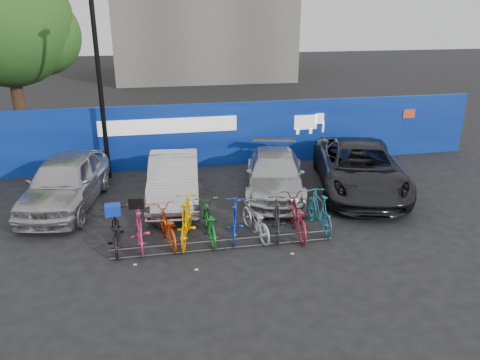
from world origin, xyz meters
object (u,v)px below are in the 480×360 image
object	(u,v)px
bike_1	(139,227)
bike_rack	(225,244)
bike_4	(209,222)
lamppost	(100,85)
bike_7	(277,217)
car_0	(65,182)
bike_9	(319,211)
car_3	(359,168)
bike_8	(297,216)
car_1	(174,179)
bike_6	(255,220)
tree	(12,24)
bike_2	(167,226)
bike_3	(186,220)
bike_0	(115,231)
car_2	(275,174)
bike_5	(235,219)

from	to	relation	value
bike_1	bike_rack	bearing A→B (deg)	159.20
bike_1	bike_4	size ratio (longest dim) A/B	1.00
lamppost	bike_7	distance (m)	7.68
car_0	bike_9	xyz separation A→B (m)	(6.97, -2.93, -0.24)
car_3	lamppost	bearing A→B (deg)	175.76
lamppost	bike_8	xyz separation A→B (m)	(5.22, -5.43, -2.76)
bike_rack	bike_1	bearing A→B (deg)	163.57
car_1	bike_4	size ratio (longest dim) A/B	2.34
bike_rack	bike_6	distance (m)	1.14
tree	bike_8	world-z (taller)	tree
car_3	bike_7	distance (m)	4.36
bike_9	car_0	bearing A→B (deg)	-23.69
car_1	bike_2	distance (m)	2.83
car_0	bike_3	size ratio (longest dim) A/B	2.33
car_1	bike_7	xyz separation A→B (m)	(2.52, -2.92, -0.20)
bike_3	bike_4	world-z (taller)	bike_3
bike_2	bike_9	distance (m)	4.09
bike_rack	car_3	world-z (taller)	car_3
car_3	bike_0	size ratio (longest dim) A/B	3.21
bike_4	bike_0	bearing A→B (deg)	0.11
bike_2	bike_7	world-z (taller)	bike_7
bike_8	car_3	bearing A→B (deg)	-133.94
car_2	bike_2	distance (m)	4.52
lamppost	bike_1	bearing A→B (deg)	-78.21
car_0	car_2	world-z (taller)	car_0
bike_6	lamppost	bearing A→B (deg)	-63.83
lamppost	car_2	size ratio (longest dim) A/B	1.36
bike_4	bike_6	distance (m)	1.21
car_1	bike_1	world-z (taller)	car_1
tree	bike_6	size ratio (longest dim) A/B	4.51
lamppost	bike_6	distance (m)	7.32
car_1	bike_7	world-z (taller)	car_1
bike_9	bike_rack	bearing A→B (deg)	13.70
bike_4	bike_9	world-z (taller)	bike_9
bike_0	bike_1	bearing A→B (deg)	173.09
car_0	bike_0	world-z (taller)	car_0
bike_8	bike_9	distance (m)	0.70
bike_0	bike_6	bearing A→B (deg)	175.62
bike_2	bike_7	distance (m)	2.87
bike_6	bike_rack	bearing A→B (deg)	23.55
bike_rack	bike_8	distance (m)	2.13
bike_0	bike_7	bearing A→B (deg)	174.97
car_3	bike_rack	bearing A→B (deg)	-132.54
car_1	car_0	bearing A→B (deg)	-177.39
bike_0	bike_5	size ratio (longest dim) A/B	1.03
bike_1	car_3	bearing A→B (deg)	-164.25
bike_2	car_0	bearing A→B (deg)	-55.22
bike_rack	bike_3	xyz separation A→B (m)	(-0.88, 0.68, 0.43)
bike_3	lamppost	bearing A→B (deg)	-54.68
bike_5	bike_0	bearing A→B (deg)	11.91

